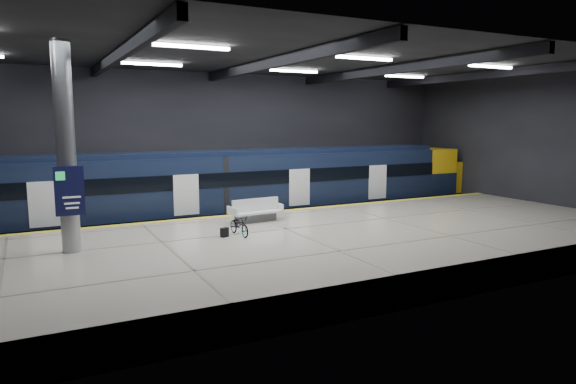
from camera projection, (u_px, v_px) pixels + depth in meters
ground at (275, 250)px, 21.76m from camera, size 30.00×30.00×0.00m
room_shell at (275, 114)px, 20.97m from camera, size 30.10×16.10×8.05m
platform at (303, 250)px, 19.48m from camera, size 30.00×11.00×1.10m
safety_strip at (250, 214)px, 24.03m from camera, size 30.00×0.40×0.01m
rails at (229, 225)px, 26.60m from camera, size 30.00×1.52×0.16m
train at (267, 184)px, 27.30m from camera, size 29.40×2.84×3.79m
bench at (256, 213)px, 22.16m from camera, size 2.36×1.14×1.01m
bicycle at (239, 225)px, 19.50m from camera, size 0.63×1.52×0.78m
pannier_bag at (225, 232)px, 19.26m from camera, size 0.35×0.29×0.35m
info_column at (66, 151)px, 16.63m from camera, size 0.90×0.78×6.90m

